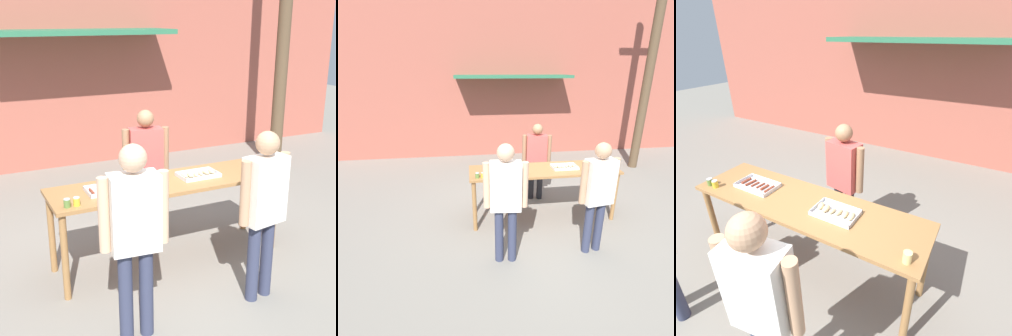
% 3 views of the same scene
% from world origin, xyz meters
% --- Properties ---
extents(ground_plane, '(24.00, 24.00, 0.00)m').
position_xyz_m(ground_plane, '(0.00, 0.00, 0.00)').
color(ground_plane, gray).
extents(building_facade_back, '(12.00, 1.11, 4.50)m').
position_xyz_m(building_facade_back, '(0.00, 3.98, 2.26)').
color(building_facade_back, '#A85647').
rests_on(building_facade_back, ground).
extents(serving_table, '(2.60, 0.72, 0.94)m').
position_xyz_m(serving_table, '(0.00, 0.00, 0.83)').
color(serving_table, olive).
rests_on(serving_table, ground).
extents(food_tray_sausages, '(0.47, 0.29, 0.04)m').
position_xyz_m(food_tray_sausages, '(-0.67, 0.00, 0.96)').
color(food_tray_sausages, silver).
rests_on(food_tray_sausages, serving_table).
extents(food_tray_buns, '(0.45, 0.28, 0.06)m').
position_xyz_m(food_tray_buns, '(0.38, 0.00, 0.97)').
color(food_tray_buns, silver).
rests_on(food_tray_buns, serving_table).
extents(condiment_jar_mustard, '(0.06, 0.06, 0.09)m').
position_xyz_m(condiment_jar_mustard, '(-1.17, -0.25, 0.99)').
color(condiment_jar_mustard, '#567A38').
rests_on(condiment_jar_mustard, serving_table).
extents(condiment_jar_ketchup, '(0.06, 0.06, 0.09)m').
position_xyz_m(condiment_jar_ketchup, '(-1.08, -0.25, 0.99)').
color(condiment_jar_ketchup, gold).
rests_on(condiment_jar_ketchup, serving_table).
extents(beer_cup, '(0.07, 0.07, 0.10)m').
position_xyz_m(beer_cup, '(1.16, -0.24, 0.99)').
color(beer_cup, '#DBC67A').
rests_on(beer_cup, serving_table).
extents(person_server_behind_table, '(0.57, 0.29, 1.59)m').
position_xyz_m(person_server_behind_table, '(0.05, 0.73, 0.95)').
color(person_server_behind_table, '#232328').
rests_on(person_server_behind_table, ground).
extents(person_customer_holding_hotdog, '(0.58, 0.26, 1.73)m').
position_xyz_m(person_customer_holding_hotdog, '(-0.83, -1.10, 1.04)').
color(person_customer_holding_hotdog, '#333851').
rests_on(person_customer_holding_hotdog, ground).
extents(person_customer_with_cup, '(0.57, 0.28, 1.68)m').
position_xyz_m(person_customer_with_cup, '(0.48, -1.06, 1.01)').
color(person_customer_with_cup, '#333851').
rests_on(person_customer_with_cup, ground).
extents(utility_pole, '(1.10, 0.22, 5.62)m').
position_xyz_m(utility_pole, '(3.26, 2.26, 2.89)').
color(utility_pole, brown).
rests_on(utility_pole, ground).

